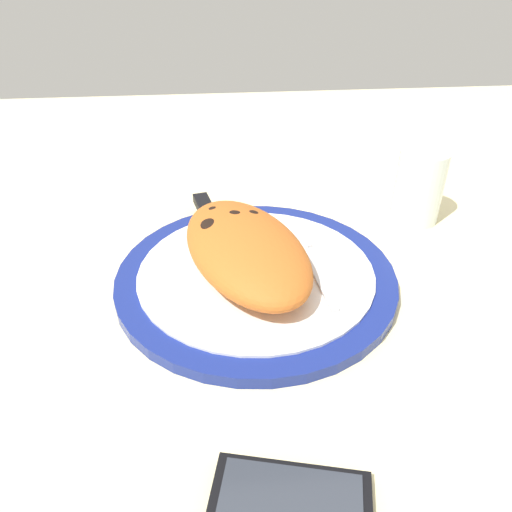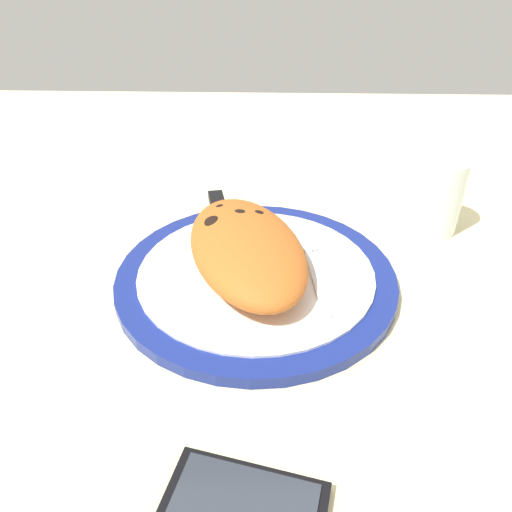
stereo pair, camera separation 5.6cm
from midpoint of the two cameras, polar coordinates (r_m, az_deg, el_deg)
name	(u,v)px [view 1 (the left image)]	position (r cm, az deg, el deg)	size (l,w,h in cm)	color
ground_plane	(256,292)	(58.96, -2.72, -4.24)	(150.00, 150.00, 3.00)	beige
plate	(256,277)	(57.56, -2.78, -2.45)	(31.94, 31.94, 1.65)	navy
calzone	(246,249)	(56.08, -4.01, 0.69)	(25.04, 18.37, 5.12)	#C16023
fork	(309,259)	(58.69, 3.34, -0.38)	(16.09, 3.24, 0.40)	silver
knife	(213,224)	(65.20, -7.39, 3.53)	(22.46, 6.62, 1.20)	silver
smartphone	(296,503)	(39.64, 0.08, -26.50)	(8.60, 12.59, 1.16)	black
water_glass	(418,191)	(70.90, 15.84, 7.09)	(6.41, 6.41, 10.00)	silver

